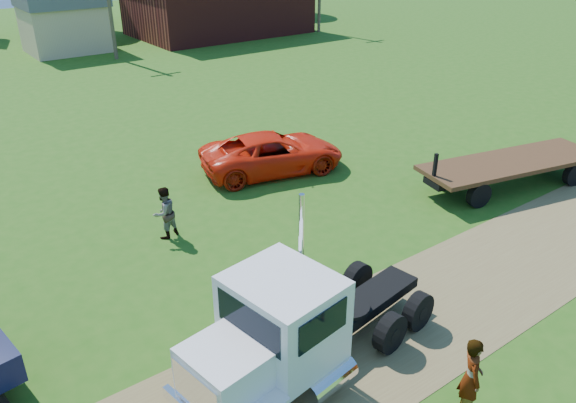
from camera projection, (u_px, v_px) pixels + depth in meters
ground at (398, 326)px, 14.59m from camera, size 140.00×140.00×0.00m
dirt_track at (398, 326)px, 14.59m from camera, size 120.00×4.20×0.01m
white_semi_tractor at (287, 333)px, 12.12m from camera, size 7.22×3.28×4.27m
orange_pickup at (273, 153)px, 23.27m from camera, size 6.40×4.05×1.65m
flatbed_trailer at (511, 166)px, 21.98m from camera, size 7.93×3.91×1.95m
spectator_a at (471, 377)px, 11.64m from camera, size 0.79×0.83×1.91m
spectator_b at (164, 213)px, 18.33m from camera, size 1.02×0.89×1.79m
brick_building at (218, 3)px, 51.74m from camera, size 15.40×10.40×5.30m
tan_shed at (64, 20)px, 44.40m from camera, size 6.20×5.40×4.70m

